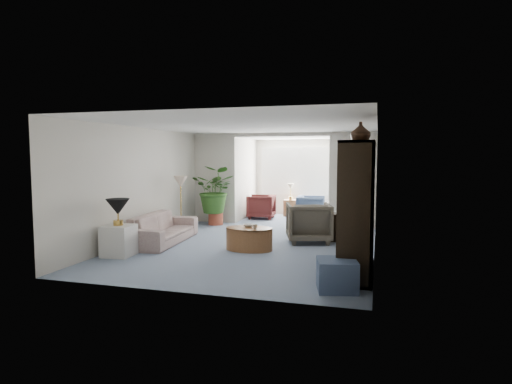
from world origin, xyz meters
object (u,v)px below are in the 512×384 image
(framed_picture, at_px, (374,166))
(wingback_chair, at_px, (309,222))
(sunroom_chair_blue, at_px, (311,208))
(entertainment_cabinet, at_px, (358,208))
(side_table_dark, at_px, (342,227))
(coffee_table, at_px, (249,239))
(sunroom_chair_maroon, at_px, (261,207))
(end_table, at_px, (119,241))
(coffee_cup, at_px, (255,227))
(ottoman, at_px, (337,275))
(floor_lamp, at_px, (181,182))
(sunroom_table, at_px, (291,208))
(table_lamp, at_px, (118,207))
(cabinet_urn, at_px, (361,132))
(coffee_bowl, at_px, (248,225))
(sofa, at_px, (163,228))
(plant_pot, at_px, (216,219))

(framed_picture, height_order, wingback_chair, framed_picture)
(framed_picture, distance_m, sunroom_chair_blue, 4.72)
(sunroom_chair_blue, bearing_deg, entertainment_cabinet, -167.85)
(side_table_dark, bearing_deg, coffee_table, -140.59)
(sunroom_chair_maroon, bearing_deg, end_table, -17.74)
(framed_picture, relative_size, side_table_dark, 0.82)
(end_table, height_order, sunroom_chair_maroon, sunroom_chair_maroon)
(coffee_cup, distance_m, ottoman, 2.71)
(floor_lamp, height_order, entertainment_cabinet, entertainment_cabinet)
(end_table, distance_m, entertainment_cabinet, 4.43)
(coffee_table, bearing_deg, sunroom_chair_maroon, 102.05)
(ottoman, bearing_deg, entertainment_cabinet, 78.01)
(coffee_cup, distance_m, sunroom_table, 5.11)
(framed_picture, distance_m, side_table_dark, 2.04)
(table_lamp, xyz_separation_m, cabinet_urn, (4.36, 0.58, 1.35))
(floor_lamp, relative_size, side_table_dark, 0.59)
(framed_picture, xyz_separation_m, entertainment_cabinet, (-0.23, -1.16, -0.65))
(coffee_cup, bearing_deg, framed_picture, 4.57)
(framed_picture, relative_size, wingback_chair, 0.53)
(end_table, distance_m, floor_lamp, 2.83)
(coffee_bowl, bearing_deg, ottoman, -48.35)
(table_lamp, bearing_deg, side_table_dark, 33.22)
(sunroom_chair_maroon, bearing_deg, wingback_chair, 27.45)
(framed_picture, height_order, ottoman, framed_picture)
(end_table, bearing_deg, wingback_chair, 35.15)
(coffee_bowl, distance_m, sunroom_table, 4.90)
(table_lamp, relative_size, coffee_bowl, 1.99)
(floor_lamp, height_order, ottoman, floor_lamp)
(sofa, xyz_separation_m, side_table_dark, (3.73, 1.23, -0.01))
(entertainment_cabinet, bearing_deg, wingback_chair, 117.27)
(sofa, bearing_deg, cabinet_urn, -104.58)
(sunroom_table, bearing_deg, coffee_bowl, -88.77)
(end_table, distance_m, side_table_dark, 4.70)
(floor_lamp, bearing_deg, table_lamp, -89.95)
(sofa, height_order, ottoman, sofa)
(side_table_dark, height_order, entertainment_cabinet, entertainment_cabinet)
(sofa, distance_m, coffee_bowl, 1.97)
(table_lamp, height_order, plant_pot, table_lamp)
(floor_lamp, bearing_deg, framed_picture, -17.19)
(plant_pot, bearing_deg, side_table_dark, -21.10)
(coffee_table, xyz_separation_m, cabinet_urn, (2.15, -0.58, 2.05))
(end_table, relative_size, coffee_bowl, 2.62)
(sunroom_table, bearing_deg, entertainment_cabinet, -69.22)
(cabinet_urn, bearing_deg, coffee_table, 164.82)
(sofa, height_order, end_table, sofa)
(plant_pot, bearing_deg, coffee_table, -57.04)
(wingback_chair, height_order, cabinet_urn, cabinet_urn)
(framed_picture, distance_m, plant_pot, 5.20)
(coffee_cup, distance_m, entertainment_cabinet, 2.30)
(table_lamp, xyz_separation_m, sunroom_chair_blue, (2.81, 5.40, -0.57))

